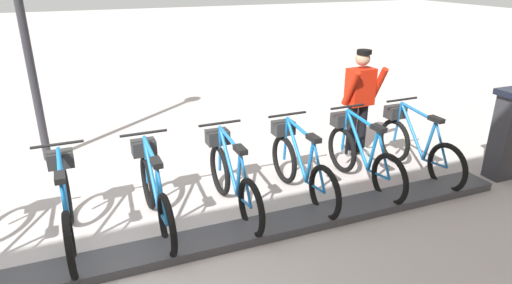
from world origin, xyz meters
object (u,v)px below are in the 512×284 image
Objects in this scene: bike_docked_1 at (361,155)px; bike_docked_4 at (155,192)px; payment_kiosk at (509,133)px; bike_docked_3 at (232,178)px; bike_docked_5 at (67,207)px; bike_docked_0 at (416,145)px; bike_docked_2 at (300,166)px; worker_near_rack at (360,99)px.

bike_docked_1 and bike_docked_4 have the same top height.
bike_docked_1 is (0.57, 2.01, -0.24)m from payment_kiosk.
bike_docked_1 and bike_docked_3 have the same top height.
bike_docked_1 is at bearing -90.00° from bike_docked_5.
payment_kiosk is 0.74× the size of bike_docked_5.
bike_docked_0 is at bearing -90.00° from bike_docked_1.
bike_docked_3 is (0.00, 0.92, 0.00)m from bike_docked_2.
payment_kiosk is 0.74× the size of bike_docked_3.
payment_kiosk is 5.74m from bike_docked_5.
bike_docked_3 is at bearing -90.00° from bike_docked_5.
payment_kiosk is at bearing -105.89° from bike_docked_1.
bike_docked_3 is 0.92m from bike_docked_4.
bike_docked_3 is 1.00× the size of bike_docked_4.
bike_docked_2 is (0.00, 1.85, 0.00)m from bike_docked_0.
bike_docked_4 is 3.48m from worker_near_rack.
bike_docked_3 is at bearing 90.00° from bike_docked_2.
worker_near_rack is (0.91, -1.48, 0.48)m from bike_docked_2.
bike_docked_0 and bike_docked_1 have the same top height.
worker_near_rack reaches higher than bike_docked_0.
bike_docked_0 is 0.92m from bike_docked_1.
payment_kiosk is at bearing -117.81° from bike_docked_0.
worker_near_rack is (0.91, 0.37, 0.48)m from bike_docked_0.
bike_docked_0 is 1.04× the size of worker_near_rack.
bike_docked_5 is 1.04× the size of worker_near_rack.
bike_docked_4 is (0.00, 1.85, 0.00)m from bike_docked_2.
bike_docked_0 is at bearing -90.00° from bike_docked_2.
bike_docked_4 is (0.00, 3.70, 0.00)m from bike_docked_0.
bike_docked_1 is (0.00, 0.92, 0.00)m from bike_docked_0.
bike_docked_2 and bike_docked_4 have the same top height.
worker_near_rack reaches higher than bike_docked_3.
payment_kiosk is at bearing -98.43° from bike_docked_3.
bike_docked_3 and bike_docked_4 have the same top height.
bike_docked_2 is 0.92m from bike_docked_3.
payment_kiosk is at bearing -96.82° from bike_docked_4.
payment_kiosk is 0.74× the size of bike_docked_4.
payment_kiosk reaches higher than bike_docked_2.
bike_docked_4 is 1.00× the size of bike_docked_5.
bike_docked_4 is at bearing 90.00° from bike_docked_3.
bike_docked_2 is at bearing 121.70° from worker_near_rack.
bike_docked_1 is at bearing 90.00° from bike_docked_0.
bike_docked_5 is at bearing 90.00° from bike_docked_3.
payment_kiosk is 2.10m from bike_docked_1.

